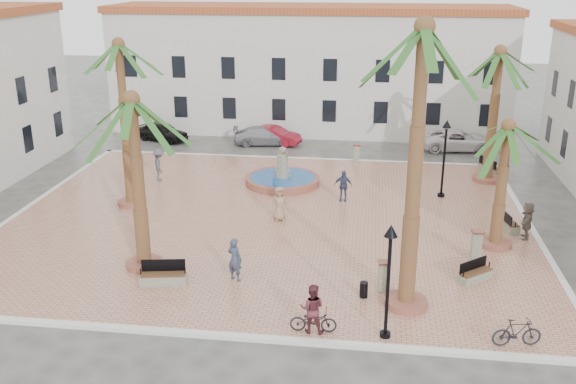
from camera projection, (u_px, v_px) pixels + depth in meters
name	position (u px, v px, depth m)	size (l,w,h in m)	color
ground	(269.00, 221.00, 32.66)	(120.00, 120.00, 0.00)	#56544F
plaza	(269.00, 219.00, 32.63)	(26.00, 22.00, 0.15)	tan
kerb_n	(295.00, 159.00, 42.92)	(26.30, 0.30, 0.16)	silver
kerb_s	(218.00, 336.00, 22.35)	(26.30, 0.30, 0.16)	silver
kerb_e	(533.00, 232.00, 31.02)	(0.30, 22.30, 0.16)	silver
kerb_w	(29.00, 207.00, 34.24)	(0.30, 22.30, 0.16)	silver
building_north	(309.00, 68.00, 49.77)	(30.40, 7.40, 9.50)	silver
fountain	(283.00, 179.00, 37.66)	(4.35, 4.35, 2.25)	#A45A47
palm_nw	(120.00, 62.00, 31.96)	(4.88, 4.88, 8.80)	#A45A47
palm_sw	(133.00, 120.00, 25.25)	(5.14, 5.14, 7.56)	#A45A47
palm_s	(423.00, 58.00, 21.15)	(5.31, 5.31, 10.61)	#A45A47
palm_e	(506.00, 142.00, 27.76)	(4.77, 4.77, 5.96)	#A45A47
palm_ne	(499.00, 67.00, 36.06)	(5.39, 5.39, 8.00)	#A45A47
bench_s	(163.00, 278.00, 25.75)	(1.94, 0.90, 0.98)	gray
bench_se	(476.00, 275.00, 26.07)	(1.54, 1.42, 0.85)	gray
bench_e	(508.00, 224.00, 31.24)	(0.88, 1.77, 0.90)	gray
bench_ne	(490.00, 169.00, 39.65)	(1.29, 1.87, 0.96)	gray
lamppost_s	(389.00, 262.00, 21.23)	(0.45, 0.45, 4.18)	black
lamppost_e	(445.00, 145.00, 34.69)	(0.47, 0.47, 4.35)	black
bollard_se	(383.00, 275.00, 25.10)	(0.50, 0.50, 1.27)	gray
bollard_n	(356.00, 153.00, 41.61)	(0.49, 0.49, 1.24)	gray
bollard_e	(476.00, 245.00, 27.71)	(0.53, 0.53, 1.39)	gray
litter_bin	(364.00, 290.00, 24.73)	(0.32, 0.32, 0.63)	black
cyclist_a	(235.00, 259.00, 25.88)	(0.67, 0.44, 1.84)	#333C51
bicycle_a	(313.00, 321.00, 22.34)	(0.57, 1.64, 0.86)	black
cyclist_b	(312.00, 308.00, 22.18)	(0.88, 0.69, 1.82)	#5C252D
bicycle_b	(517.00, 333.00, 21.46)	(0.48, 1.69, 1.02)	black
pedestrian_fountain_a	(279.00, 204.00, 32.08)	(0.86, 0.56, 1.75)	#A08062
pedestrian_fountain_b	(343.00, 186.00, 34.77)	(1.00, 0.42, 1.71)	#384164
pedestrian_north	(159.00, 165.00, 38.01)	(1.25, 0.72, 1.94)	#4D4D52
pedestrian_east	(527.00, 220.00, 29.92)	(1.66, 0.53, 1.79)	#6B5F52
car_black	(162.00, 132.00, 47.45)	(1.64, 4.08, 1.39)	black
car_red	(274.00, 135.00, 46.55)	(1.37, 3.94, 1.30)	maroon
car_silver	(264.00, 136.00, 46.45)	(1.82, 4.47, 1.30)	#9A99A1
car_white	(458.00, 140.00, 45.00)	(2.32, 5.04, 1.40)	white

